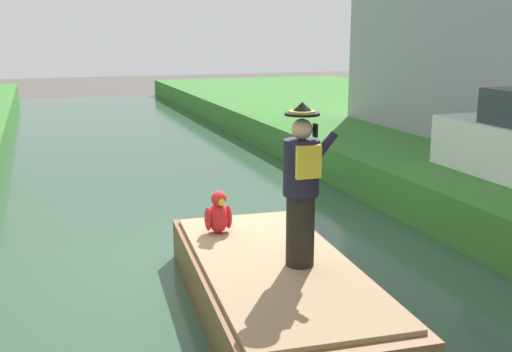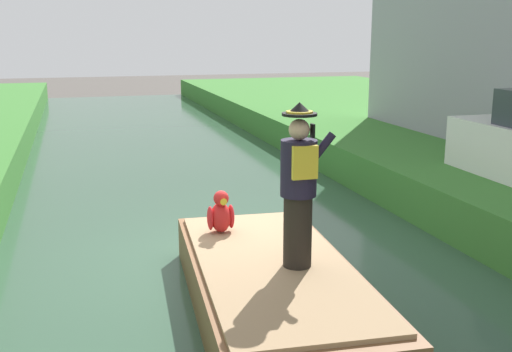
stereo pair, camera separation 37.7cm
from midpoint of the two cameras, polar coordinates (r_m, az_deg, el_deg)
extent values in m
plane|color=#4C4742|center=(9.02, -0.83, -8.20)|extent=(80.00, 80.00, 0.00)
cube|color=#33513D|center=(9.00, -0.83, -7.91)|extent=(6.63, 48.00, 0.10)
cube|color=brown|center=(7.27, 3.10, -10.43)|extent=(2.11, 4.32, 0.56)
cube|color=#997A56|center=(7.15, 3.13, -8.19)|extent=(1.94, 3.98, 0.05)
cylinder|color=black|center=(6.94, 5.43, -5.09)|extent=(0.32, 0.32, 0.82)
cylinder|color=black|center=(6.75, 5.56, 0.72)|extent=(0.40, 0.40, 0.62)
cube|color=gold|center=(6.55, 6.20, 1.23)|extent=(0.28, 0.06, 0.36)
sphere|color=#DBA884|center=(6.67, 5.64, 4.29)|extent=(0.23, 0.23, 0.23)
cylinder|color=black|center=(6.64, 5.67, 5.70)|extent=(0.38, 0.38, 0.03)
cone|color=black|center=(6.64, 5.69, 6.30)|extent=(0.26, 0.26, 0.12)
cylinder|color=gold|center=(6.64, 5.68, 5.91)|extent=(0.29, 0.29, 0.02)
cylinder|color=black|center=(6.76, 7.45, 2.25)|extent=(0.38, 0.09, 0.43)
cube|color=black|center=(6.66, 6.87, 4.17)|extent=(0.03, 0.08, 0.15)
ellipsoid|color=red|center=(8.13, -1.96, -3.85)|extent=(0.26, 0.32, 0.40)
sphere|color=red|center=(8.01, -1.90, -2.08)|extent=(0.20, 0.20, 0.20)
cone|color=yellow|center=(7.92, -1.72, -2.33)|extent=(0.09, 0.09, 0.09)
ellipsoid|color=red|center=(8.09, -2.92, -3.92)|extent=(0.08, 0.20, 0.32)
ellipsoid|color=red|center=(8.16, -1.00, -3.77)|extent=(0.08, 0.20, 0.32)
camera|label=1|loc=(0.19, -88.53, 0.34)|focal=43.27mm
camera|label=2|loc=(0.19, 91.47, -0.34)|focal=43.27mm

